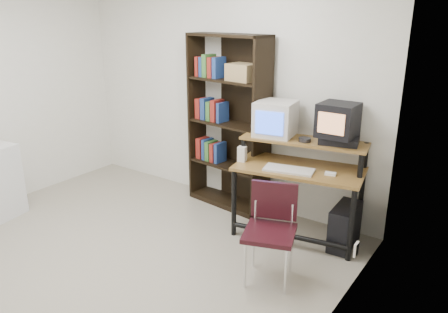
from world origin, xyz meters
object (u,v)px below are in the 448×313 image
Objects in this scene: computer_desk at (300,171)px; school_chair at (271,222)px; bookshelf at (230,122)px; crt_tv at (338,120)px; pc_tower at (345,226)px; crt_monitor at (276,119)px.

school_chair is (0.14, -0.81, -0.18)m from computer_desk.
bookshelf is (-1.14, 1.05, 0.49)m from school_chair.
school_chair is 1.62m from bookshelf.
computer_desk is 3.85× the size of crt_tv.
crt_tv is 1.03m from pc_tower.
pc_tower is at bearing -0.72° from bookshelf.
school_chair is (-0.14, -0.97, -0.70)m from crt_tv.
crt_monitor is at bearing 173.74° from pc_tower.
computer_desk is at bearing -24.60° from crt_monitor.
crt_tv is (0.62, 0.07, 0.06)m from crt_monitor.
computer_desk is 0.69m from pc_tower.
pc_tower is at bearing -5.34° from computer_desk.
crt_tv is at bearing 145.96° from pc_tower.
school_chair reaches higher than pc_tower.
computer_desk is 1.07m from bookshelf.
bookshelf is at bearing 156.38° from computer_desk.
crt_tv is at bearing 3.46° from bookshelf.
pc_tower is (0.20, -0.12, -1.00)m from crt_tv.
bookshelf reaches higher than crt_tv.
pc_tower is 0.23× the size of bookshelf.
crt_monitor is 0.63m from crt_tv.
computer_desk reaches higher than school_chair.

